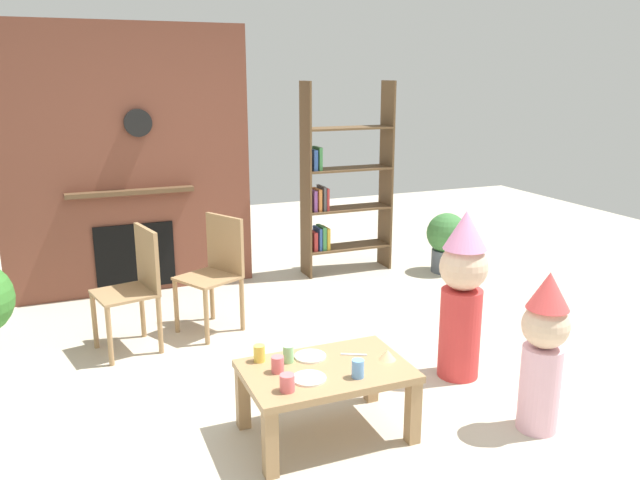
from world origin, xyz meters
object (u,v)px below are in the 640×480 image
object	(u,v)px
child_with_cone_hat	(543,348)
dining_chair_left	(136,282)
paper_cup_near_left	(278,364)
dining_chair_middle	(217,266)
potted_plant_tall	(447,239)
bookshelf	(340,190)
paper_cup_near_right	(287,383)
birthday_cake_slice	(387,355)
paper_plate_front	(309,378)
paper_cup_far_left	(358,369)
coffee_table	(326,380)
paper_plate_rear	(310,356)
paper_cup_far_right	(259,353)
child_in_pink	(462,291)
paper_cup_center	(288,354)

from	to	relation	value
child_with_cone_hat	dining_chair_left	xyz separation A→B (m)	(-1.95, 2.00, 0.02)
paper_cup_near_left	dining_chair_middle	distance (m)	1.70
dining_chair_left	potted_plant_tall	world-z (taller)	dining_chair_left
paper_cup_near_left	child_with_cone_hat	distance (m)	1.47
bookshelf	paper_cup_near_right	size ratio (longest dim) A/B	21.21
birthday_cake_slice	dining_chair_middle	world-z (taller)	dining_chair_middle
paper_cup_near_right	child_with_cone_hat	world-z (taller)	child_with_cone_hat
paper_cup_near_right	birthday_cake_slice	xyz separation A→B (m)	(0.64, 0.13, -0.01)
paper_plate_front	dining_chair_middle	xyz separation A→B (m)	(-0.05, 1.84, 0.10)
potted_plant_tall	paper_cup_far_left	bearing A→B (deg)	-131.26
coffee_table	paper_plate_rear	size ratio (longest dim) A/B	5.06
paper_cup_near_left	coffee_table	bearing A→B (deg)	-11.50
paper_plate_front	birthday_cake_slice	distance (m)	0.50
child_with_cone_hat	paper_cup_near_left	bearing A→B (deg)	1.44
paper_cup_far_right	potted_plant_tall	world-z (taller)	potted_plant_tall
child_with_cone_hat	birthday_cake_slice	bearing A→B (deg)	-5.75
dining_chair_left	child_in_pink	bearing A→B (deg)	133.90
bookshelf	dining_chair_left	size ratio (longest dim) A/B	2.11
child_with_cone_hat	dining_chair_left	distance (m)	2.79
potted_plant_tall	paper_cup_far_right	bearing A→B (deg)	-141.05
paper_cup_center	paper_cup_near_right	bearing A→B (deg)	-110.47
paper_cup_far_right	paper_plate_front	bearing A→B (deg)	-60.28
paper_cup_near_left	dining_chair_left	world-z (taller)	dining_chair_left
paper_cup_far_right	dining_chair_left	bearing A→B (deg)	109.90
child_with_cone_hat	dining_chair_middle	world-z (taller)	child_with_cone_hat
paper_cup_near_left	paper_plate_rear	bearing A→B (deg)	24.23
paper_plate_rear	birthday_cake_slice	bearing A→B (deg)	-26.19
paper_cup_near_left	paper_cup_far_left	world-z (taller)	paper_cup_far_left
paper_plate_front	paper_plate_rear	xyz separation A→B (m)	(0.10, 0.25, 0.00)
coffee_table	dining_chair_middle	world-z (taller)	dining_chair_middle
dining_chair_left	paper_cup_center	bearing A→B (deg)	101.40
paper_plate_front	child_in_pink	distance (m)	1.32
paper_cup_near_left	dining_chair_middle	size ratio (longest dim) A/B	0.10
coffee_table	dining_chair_left	xyz separation A→B (m)	(-0.81, 1.60, 0.18)
bookshelf	paper_plate_rear	xyz separation A→B (m)	(-1.34, -2.61, -0.44)
paper_cup_far_left	paper_plate_front	world-z (taller)	paper_cup_far_left
paper_cup_far_left	child_with_cone_hat	xyz separation A→B (m)	(1.02, -0.24, 0.04)
bookshelf	dining_chair_left	world-z (taller)	bookshelf
coffee_table	paper_plate_rear	world-z (taller)	paper_plate_rear
coffee_table	paper_cup_far_right	distance (m)	0.40
paper_plate_front	coffee_table	bearing A→B (deg)	33.86
dining_chair_left	dining_chair_middle	xyz separation A→B (m)	(0.63, 0.15, 0.00)
paper_cup_near_left	paper_cup_center	xyz separation A→B (m)	(0.09, 0.09, 0.00)
coffee_table	paper_cup_near_right	distance (m)	0.35
bookshelf	paper_cup_near_left	xyz separation A→B (m)	(-1.57, -2.71, -0.40)
paper_plate_front	potted_plant_tall	xyz separation A→B (m)	(2.44, 2.43, -0.07)
paper_cup_far_left	paper_cup_far_right	distance (m)	0.57
birthday_cake_slice	paper_plate_rear	bearing A→B (deg)	153.81
paper_cup_far_right	paper_cup_center	bearing A→B (deg)	-26.44
paper_cup_near_left	child_with_cone_hat	xyz separation A→B (m)	(1.40, -0.45, 0.04)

